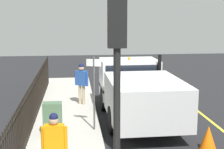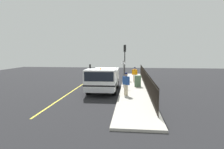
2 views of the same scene
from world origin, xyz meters
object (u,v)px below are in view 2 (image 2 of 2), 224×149
worker_standing (126,81)px  pedestrian_distant (135,73)px  traffic_light_near (125,55)px  street_sign (123,71)px  work_truck (103,78)px  utility_cabinet (138,81)px  traffic_cone (93,81)px

worker_standing → pedestrian_distant: (0.79, 6.79, -0.08)m
traffic_light_near → street_sign: 5.76m
work_truck → utility_cabinet: work_truck is taller
street_sign → worker_standing: bearing=-84.1°
traffic_light_near → traffic_cone: bearing=49.5°
traffic_cone → street_sign: 4.00m
pedestrian_distant → utility_cabinet: 3.12m
pedestrian_distant → utility_cabinet: (0.24, -3.07, -0.47)m
worker_standing → traffic_light_near: traffic_light_near is taller
work_truck → traffic_light_near: size_ratio=1.42×
work_truck → utility_cabinet: bearing=-150.1°
street_sign → utility_cabinet: bearing=15.1°
pedestrian_distant → traffic_light_near: 3.14m
pedestrian_distant → street_sign: (-1.14, -3.44, 0.54)m
work_truck → traffic_light_near: 7.47m
pedestrian_distant → street_sign: street_sign is taller
worker_standing → street_sign: bearing=-51.5°
worker_standing → traffic_cone: worker_standing is taller
traffic_light_near → utility_cabinet: traffic_light_near is taller
utility_cabinet → pedestrian_distant: bearing=94.4°
worker_standing → street_sign: (-0.35, 3.34, 0.46)m
worker_standing → utility_cabinet: 3.89m
traffic_light_near → utility_cabinet: (1.44, -5.20, -2.44)m
work_truck → traffic_cone: work_truck is taller
worker_standing → work_truck: bearing=-10.0°
utility_cabinet → worker_standing: bearing=-105.5°
work_truck → worker_standing: size_ratio=3.34×
utility_cabinet → street_sign: (-1.38, -0.37, 1.01)m
traffic_cone → street_sign: bearing=-28.6°
traffic_light_near → street_sign: bearing=90.9°
work_truck → traffic_cone: 3.74m
worker_standing → street_sign: 3.39m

